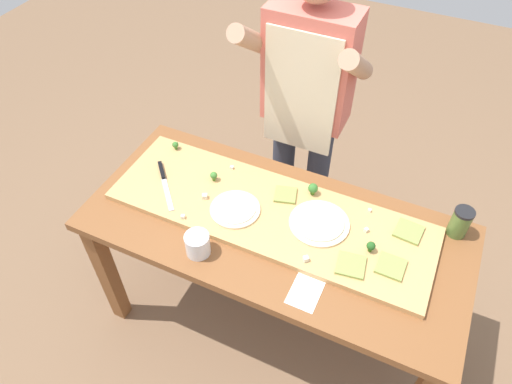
{
  "coord_description": "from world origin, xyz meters",
  "views": [
    {
      "loc": [
        0.46,
        -1.17,
        2.32
      ],
      "look_at": [
        -0.11,
        0.05,
        0.89
      ],
      "focal_mm": 32.87,
      "sensor_mm": 36.0,
      "label": 1
    }
  ],
  "objects_px": {
    "cheese_crumble_d": "(232,167)",
    "broccoli_floret_center_left": "(371,246)",
    "cheese_crumble_b": "(306,259)",
    "pizza_slice_center": "(351,265)",
    "chefs_knife": "(164,179)",
    "sauce_jar": "(460,222)",
    "broccoli_floret_center_right": "(214,176)",
    "broccoli_floret_back_right": "(313,189)",
    "cheese_crumble_c": "(366,230)",
    "pizza_slice_far_right": "(391,266)",
    "flour_cup": "(198,245)",
    "cheese_crumble_a": "(205,196)",
    "pizza_slice_far_left": "(285,195)",
    "cheese_crumble_e": "(370,210)",
    "cheese_crumble_f": "(183,217)",
    "recipe_note": "(305,293)",
    "pizza_whole_white_garlic": "(235,209)",
    "pizza_whole_cheese_artichoke": "(319,223)",
    "cook_center": "(306,100)",
    "prep_table": "(274,242)",
    "pizza_slice_near_left": "(409,231)",
    "broccoli_floret_front_right": "(175,145)"
  },
  "relations": [
    {
      "from": "cheese_crumble_d",
      "to": "broccoli_floret_center_left",
      "type": "bearing_deg",
      "value": -14.95
    },
    {
      "from": "cheese_crumble_b",
      "to": "pizza_slice_center",
      "type": "bearing_deg",
      "value": 16.37
    },
    {
      "from": "chefs_knife",
      "to": "sauce_jar",
      "type": "xyz_separation_m",
      "value": [
        1.25,
        0.27,
        0.04
      ]
    },
    {
      "from": "broccoli_floret_center_right",
      "to": "broccoli_floret_back_right",
      "type": "height_order",
      "value": "broccoli_floret_back_right"
    },
    {
      "from": "pizza_slice_center",
      "to": "broccoli_floret_center_right",
      "type": "distance_m",
      "value": 0.72
    },
    {
      "from": "chefs_knife",
      "to": "cheese_crumble_c",
      "type": "bearing_deg",
      "value": 6.02
    },
    {
      "from": "pizza_slice_far_right",
      "to": "flour_cup",
      "type": "bearing_deg",
      "value": -162.06
    },
    {
      "from": "cheese_crumble_a",
      "to": "flour_cup",
      "type": "xyz_separation_m",
      "value": [
        0.11,
        -0.25,
        0.01
      ]
    },
    {
      "from": "sauce_jar",
      "to": "pizza_slice_far_left",
      "type": "bearing_deg",
      "value": -169.85
    },
    {
      "from": "broccoli_floret_center_right",
      "to": "cheese_crumble_e",
      "type": "relative_size",
      "value": 3.47
    },
    {
      "from": "cheese_crumble_c",
      "to": "cheese_crumble_f",
      "type": "height_order",
      "value": "same"
    },
    {
      "from": "cheese_crumble_c",
      "to": "recipe_note",
      "type": "bearing_deg",
      "value": -109.38
    },
    {
      "from": "cheese_crumble_f",
      "to": "broccoli_floret_center_left",
      "type": "bearing_deg",
      "value": 12.36
    },
    {
      "from": "pizza_whole_white_garlic",
      "to": "broccoli_floret_back_right",
      "type": "height_order",
      "value": "broccoli_floret_back_right"
    },
    {
      "from": "recipe_note",
      "to": "pizza_slice_far_right",
      "type": "bearing_deg",
      "value": 41.22
    },
    {
      "from": "pizza_slice_far_right",
      "to": "broccoli_floret_center_right",
      "type": "bearing_deg",
      "value": 171.29
    },
    {
      "from": "chefs_knife",
      "to": "cheese_crumble_b",
      "type": "relative_size",
      "value": 11.87
    },
    {
      "from": "broccoli_floret_center_right",
      "to": "recipe_note",
      "type": "relative_size",
      "value": 0.32
    },
    {
      "from": "broccoli_floret_center_left",
      "to": "pizza_whole_white_garlic",
      "type": "bearing_deg",
      "value": -176.66
    },
    {
      "from": "pizza_whole_white_garlic",
      "to": "pizza_slice_far_right",
      "type": "xyz_separation_m",
      "value": [
        0.67,
        -0.01,
        -0.0
      ]
    },
    {
      "from": "pizza_whole_cheese_artichoke",
      "to": "pizza_slice_far_right",
      "type": "bearing_deg",
      "value": -15.02
    },
    {
      "from": "cheese_crumble_f",
      "to": "cook_center",
      "type": "xyz_separation_m",
      "value": [
        0.25,
        0.76,
        0.17
      ]
    },
    {
      "from": "pizza_slice_far_left",
      "to": "broccoli_floret_center_right",
      "type": "xyz_separation_m",
      "value": [
        -0.33,
        -0.05,
        0.02
      ]
    },
    {
      "from": "broccoli_floret_center_left",
      "to": "broccoli_floret_center_right",
      "type": "bearing_deg",
      "value": 173.34
    },
    {
      "from": "pizza_whole_cheese_artichoke",
      "to": "broccoli_floret_center_right",
      "type": "height_order",
      "value": "broccoli_floret_center_right"
    },
    {
      "from": "pizza_slice_far_left",
      "to": "broccoli_floret_back_right",
      "type": "bearing_deg",
      "value": 31.3
    },
    {
      "from": "pizza_slice_center",
      "to": "prep_table",
      "type": "bearing_deg",
      "value": 166.97
    },
    {
      "from": "pizza_slice_far_left",
      "to": "broccoli_floret_center_left",
      "type": "xyz_separation_m",
      "value": [
        0.42,
        -0.13,
        0.02
      ]
    },
    {
      "from": "cheese_crumble_f",
      "to": "cheese_crumble_d",
      "type": "bearing_deg",
      "value": 82.04
    },
    {
      "from": "pizza_slice_near_left",
      "to": "sauce_jar",
      "type": "relative_size",
      "value": 0.78
    },
    {
      "from": "cheese_crumble_a",
      "to": "sauce_jar",
      "type": "relative_size",
      "value": 0.15
    },
    {
      "from": "broccoli_floret_front_right",
      "to": "cheese_crumble_c",
      "type": "distance_m",
      "value": 0.98
    },
    {
      "from": "pizza_whole_white_garlic",
      "to": "pizza_slice_far_right",
      "type": "distance_m",
      "value": 0.67
    },
    {
      "from": "cheese_crumble_e",
      "to": "broccoli_floret_back_right",
      "type": "bearing_deg",
      "value": -179.08
    },
    {
      "from": "pizza_whole_white_garlic",
      "to": "pizza_slice_far_left",
      "type": "relative_size",
      "value": 2.31
    },
    {
      "from": "pizza_slice_center",
      "to": "cheese_crumble_d",
      "type": "distance_m",
      "value": 0.72
    },
    {
      "from": "broccoli_floret_center_left",
      "to": "cheese_crumble_f",
      "type": "xyz_separation_m",
      "value": [
        -0.76,
        -0.17,
        -0.02
      ]
    },
    {
      "from": "pizza_slice_far_right",
      "to": "broccoli_floret_back_right",
      "type": "bearing_deg",
      "value": 149.71
    },
    {
      "from": "sauce_jar",
      "to": "cheese_crumble_f",
      "type": "bearing_deg",
      "value": -157.91
    },
    {
      "from": "pizza_slice_near_left",
      "to": "broccoli_floret_back_right",
      "type": "bearing_deg",
      "value": 174.94
    },
    {
      "from": "cheese_crumble_a",
      "to": "cheese_crumble_e",
      "type": "height_order",
      "value": "cheese_crumble_a"
    },
    {
      "from": "broccoli_floret_front_right",
      "to": "pizza_slice_far_left",
      "type": "bearing_deg",
      "value": -6.04
    },
    {
      "from": "pizza_slice_far_right",
      "to": "broccoli_floret_center_left",
      "type": "height_order",
      "value": "broccoli_floret_center_left"
    },
    {
      "from": "pizza_slice_far_left",
      "to": "pizza_slice_near_left",
      "type": "distance_m",
      "value": 0.53
    },
    {
      "from": "pizza_slice_far_left",
      "to": "chefs_knife",
      "type": "bearing_deg",
      "value": -165.41
    },
    {
      "from": "pizza_slice_near_left",
      "to": "cheese_crumble_a",
      "type": "bearing_deg",
      "value": -167.68
    },
    {
      "from": "broccoli_floret_center_left",
      "to": "cheese_crumble_c",
      "type": "distance_m",
      "value": 0.1
    },
    {
      "from": "cook_center",
      "to": "pizza_slice_far_right",
      "type": "bearing_deg",
      "value": -46.42
    },
    {
      "from": "pizza_slice_far_right",
      "to": "broccoli_floret_center_left",
      "type": "xyz_separation_m",
      "value": [
        -0.09,
        0.04,
        0.02
      ]
    },
    {
      "from": "pizza_slice_far_right",
      "to": "cheese_crumble_c",
      "type": "relative_size",
      "value": 6.7
    }
  ]
}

